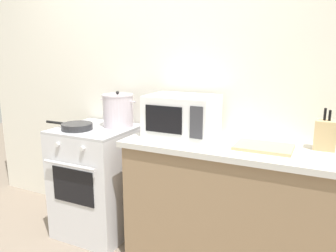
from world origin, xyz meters
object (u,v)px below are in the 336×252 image
at_px(stove, 98,180).
at_px(frying_pan, 76,126).
at_px(stock_pot, 118,110).
at_px(knife_block, 325,135).
at_px(cutting_board, 264,147).
at_px(microwave, 182,116).

bearing_deg(stove, frying_pan, -129.10).
xyz_separation_m(stock_pot, knife_block, (1.56, 0.02, -0.04)).
relative_size(frying_pan, knife_block, 1.67).
relative_size(stove, knife_block, 3.44).
relative_size(stock_pot, knife_block, 1.26).
xyz_separation_m(cutting_board, knife_block, (0.35, 0.14, 0.09)).
relative_size(cutting_board, knife_block, 1.35).
bearing_deg(stove, microwave, 6.10).
xyz_separation_m(stock_pot, microwave, (0.59, -0.04, 0.01)).
relative_size(stock_pot, frying_pan, 0.76).
distance_m(stove, frying_pan, 0.51).
xyz_separation_m(stove, cutting_board, (1.36, 0.00, 0.47)).
bearing_deg(microwave, stock_pot, 175.76).
height_order(stove, knife_block, knife_block).
bearing_deg(stove, cutting_board, 0.05).
distance_m(stock_pot, frying_pan, 0.36).
bearing_deg(stock_pot, stove, -140.05).
bearing_deg(stock_pot, microwave, -4.24).
bearing_deg(frying_pan, stove, 50.90).
bearing_deg(stock_pot, frying_pan, -135.25).
xyz_separation_m(frying_pan, microwave, (0.83, 0.20, 0.12)).
height_order(frying_pan, microwave, microwave).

